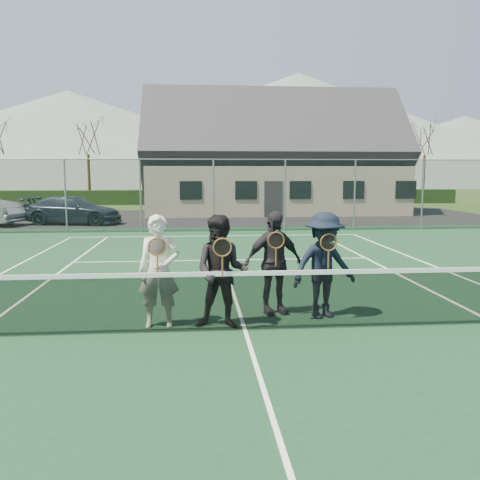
{
  "coord_description": "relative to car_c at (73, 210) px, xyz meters",
  "views": [
    {
      "loc": [
        -0.75,
        -7.64,
        2.48
      ],
      "look_at": [
        0.05,
        1.5,
        1.25
      ],
      "focal_mm": 38.0,
      "sensor_mm": 36.0,
      "label": 1
    }
  ],
  "objects": [
    {
      "name": "ground",
      "position": [
        6.59,
        2.84,
        -0.67
      ],
      "size": [
        220.0,
        220.0,
        0.0
      ],
      "primitive_type": "plane",
      "color": "#2F4D1B",
      "rests_on": "ground"
    },
    {
      "name": "court_surface",
      "position": [
        6.59,
        -17.16,
        -0.66
      ],
      "size": [
        30.0,
        30.0,
        0.02
      ],
      "primitive_type": "cube",
      "color": "#14381E",
      "rests_on": "ground"
    },
    {
      "name": "tarmac_carpark",
      "position": [
        2.59,
        2.84,
        -0.66
      ],
      "size": [
        40.0,
        12.0,
        0.01
      ],
      "primitive_type": "cube",
      "color": "black",
      "rests_on": "ground"
    },
    {
      "name": "hedge_row",
      "position": [
        6.59,
        14.84,
        -0.12
      ],
      "size": [
        40.0,
        1.2,
        1.1
      ],
      "primitive_type": "cube",
      "color": "black",
      "rests_on": "ground"
    },
    {
      "name": "hill_west",
      "position": [
        -18.41,
        77.84,
        8.33
      ],
      "size": [
        110.0,
        110.0,
        18.0
      ],
      "primitive_type": "cone",
      "color": "slate",
      "rests_on": "ground"
    },
    {
      "name": "hill_centre",
      "position": [
        26.59,
        77.84,
        10.33
      ],
      "size": [
        120.0,
        120.0,
        22.0
      ],
      "primitive_type": "cone",
      "color": "slate",
      "rests_on": "ground"
    },
    {
      "name": "hill_east",
      "position": [
        61.59,
        77.84,
        6.33
      ],
      "size": [
        90.0,
        90.0,
        14.0
      ],
      "primitive_type": "cone",
      "color": "#576960",
      "rests_on": "ground"
    },
    {
      "name": "car_c",
      "position": [
        0.0,
        0.0,
        0.0
      ],
      "size": [
        4.88,
        2.75,
        1.34
      ],
      "primitive_type": "imported",
      "rotation": [
        0.0,
        0.0,
        1.37
      ],
      "color": "#1C2738",
      "rests_on": "ground"
    },
    {
      "name": "court_markings",
      "position": [
        6.59,
        -17.16,
        -0.64
      ],
      "size": [
        11.03,
        23.83,
        0.01
      ],
      "color": "white",
      "rests_on": "court_surface"
    },
    {
      "name": "tennis_net",
      "position": [
        6.59,
        -17.16,
        -0.13
      ],
      "size": [
        11.68,
        0.08,
        1.1
      ],
      "color": "slate",
      "rests_on": "ground"
    },
    {
      "name": "perimeter_fence",
      "position": [
        6.59,
        -3.66,
        0.86
      ],
      "size": [
        30.07,
        0.07,
        3.02
      ],
      "color": "slate",
      "rests_on": "ground"
    },
    {
      "name": "clubhouse",
      "position": [
        10.59,
        6.84,
        3.32
      ],
      "size": [
        15.6,
        8.2,
        7.7
      ],
      "color": "beige",
      "rests_on": "ground"
    },
    {
      "name": "tree_b",
      "position": [
        -2.41,
        15.84,
        5.12
      ],
      "size": [
        3.2,
        3.2,
        7.77
      ],
      "color": "#3B2815",
      "rests_on": "ground"
    },
    {
      "name": "tree_c",
      "position": [
        8.59,
        15.84,
        5.12
      ],
      "size": [
        3.2,
        3.2,
        7.77
      ],
      "color": "#382514",
      "rests_on": "ground"
    },
    {
      "name": "tree_d",
      "position": [
        18.59,
        15.84,
        5.12
      ],
      "size": [
        3.2,
        3.2,
        7.77
      ],
      "color": "#3A2315",
      "rests_on": "ground"
    },
    {
      "name": "tree_e",
      "position": [
        24.59,
        15.84,
        5.12
      ],
      "size": [
        3.2,
        3.2,
        7.77
      ],
      "color": "#362413",
      "rests_on": "ground"
    },
    {
      "name": "player_a",
      "position": [
        5.25,
        -16.81,
        0.25
      ],
      "size": [
        0.66,
        0.5,
        1.8
      ],
      "color": "silver",
      "rests_on": "court_surface"
    },
    {
      "name": "player_b",
      "position": [
        6.24,
        -16.95,
        0.25
      ],
      "size": [
        1.01,
        0.86,
        1.8
      ],
      "color": "black",
      "rests_on": "court_surface"
    },
    {
      "name": "player_c",
      "position": [
        7.18,
        -16.22,
        0.25
      ],
      "size": [
        1.14,
        0.72,
        1.8
      ],
      "color": "#232227",
      "rests_on": "court_surface"
    },
    {
      "name": "player_d",
      "position": [
        7.99,
        -16.54,
        0.25
      ],
      "size": [
        1.3,
        0.97,
        1.8
      ],
      "color": "black",
      "rests_on": "court_surface"
    }
  ]
}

